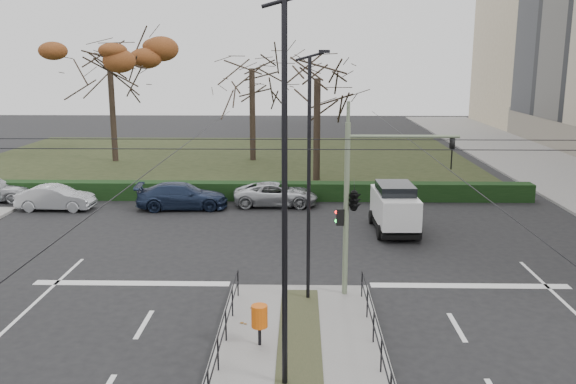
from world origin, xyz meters
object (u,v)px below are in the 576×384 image
(traffic_light, at_px, (357,196))
(bare_tree_near, at_px, (317,86))
(parked_car_third, at_px, (182,196))
(parked_car_second, at_px, (56,198))
(white_van, at_px, (395,207))
(bare_tree_center, at_px, (252,75))
(litter_bin, at_px, (259,317))
(parked_car_fourth, at_px, (276,194))
(rust_tree, at_px, (109,57))
(streetlamp_median_near, at_px, (285,197))
(streetlamp_median_far, at_px, (309,177))

(traffic_light, xyz_separation_m, bare_tree_near, (-0.80, 19.69, 2.64))
(parked_car_third, bearing_deg, parked_car_second, 88.57)
(white_van, relative_size, bare_tree_center, 0.45)
(litter_bin, distance_m, white_van, 13.03)
(white_van, xyz_separation_m, bare_tree_near, (-3.31, 11.64, 4.94))
(parked_car_fourth, height_order, white_van, white_van)
(parked_car_fourth, xyz_separation_m, bare_tree_center, (-2.38, 14.55, 5.94))
(bare_tree_center, bearing_deg, traffic_light, -78.60)
(traffic_light, relative_size, litter_bin, 4.98)
(parked_car_third, xyz_separation_m, rust_tree, (-8.00, 14.69, 7.25))
(bare_tree_near, bearing_deg, parked_car_fourth, -109.33)
(traffic_light, xyz_separation_m, streetlamp_median_near, (-2.16, -5.82, 1.31))
(streetlamp_median_far, height_order, parked_car_second, streetlamp_median_far)
(traffic_light, distance_m, streetlamp_median_near, 6.35)
(streetlamp_median_far, bearing_deg, litter_bin, -112.22)
(parked_car_fourth, xyz_separation_m, white_van, (5.67, -4.91, 0.55))
(parked_car_third, bearing_deg, streetlamp_median_far, -157.37)
(bare_tree_near, bearing_deg, parked_car_second, -150.26)
(litter_bin, height_order, bare_tree_near, bare_tree_near)
(traffic_light, bearing_deg, rust_tree, 121.00)
(parked_car_third, distance_m, parked_car_fourth, 5.03)
(litter_bin, relative_size, streetlamp_median_far, 0.14)
(traffic_light, height_order, parked_car_fourth, traffic_light)
(streetlamp_median_near, relative_size, bare_tree_near, 1.06)
(litter_bin, distance_m, bare_tree_near, 24.14)
(rust_tree, bearing_deg, streetlamp_median_far, -61.86)
(streetlamp_median_far, relative_size, parked_car_third, 1.66)
(streetlamp_median_far, bearing_deg, rust_tree, 118.14)
(traffic_light, relative_size, bare_tree_near, 0.66)
(streetlamp_median_near, relative_size, rust_tree, 0.88)
(parked_car_third, bearing_deg, litter_bin, -166.97)
(rust_tree, bearing_deg, streetlamp_median_near, -66.86)
(bare_tree_center, bearing_deg, rust_tree, -176.32)
(litter_bin, distance_m, bare_tree_center, 31.91)
(streetlamp_median_far, bearing_deg, bare_tree_center, 98.15)
(bare_tree_center, bearing_deg, bare_tree_near, -58.75)
(streetlamp_median_near, bearing_deg, litter_bin, 110.73)
(streetlamp_median_far, bearing_deg, white_van, 64.40)
(traffic_light, bearing_deg, parked_car_fourth, 103.72)
(litter_bin, relative_size, rust_tree, 0.11)
(parked_car_second, xyz_separation_m, parked_car_fourth, (11.57, 1.23, -0.02))
(streetlamp_median_near, distance_m, parked_car_third, 19.36)
(bare_tree_center, relative_size, bare_tree_near, 1.07)
(traffic_light, distance_m, parked_car_second, 19.04)
(litter_bin, distance_m, parked_car_fourth, 16.76)
(streetlamp_median_far, relative_size, bare_tree_near, 0.92)
(streetlamp_median_near, bearing_deg, bare_tree_center, 95.79)
(streetlamp_median_far, distance_m, parked_car_third, 14.60)
(streetlamp_median_far, xyz_separation_m, parked_car_fourth, (-1.61, 13.37, -3.56))
(streetlamp_median_far, xyz_separation_m, rust_tree, (-14.57, 27.24, 3.75))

